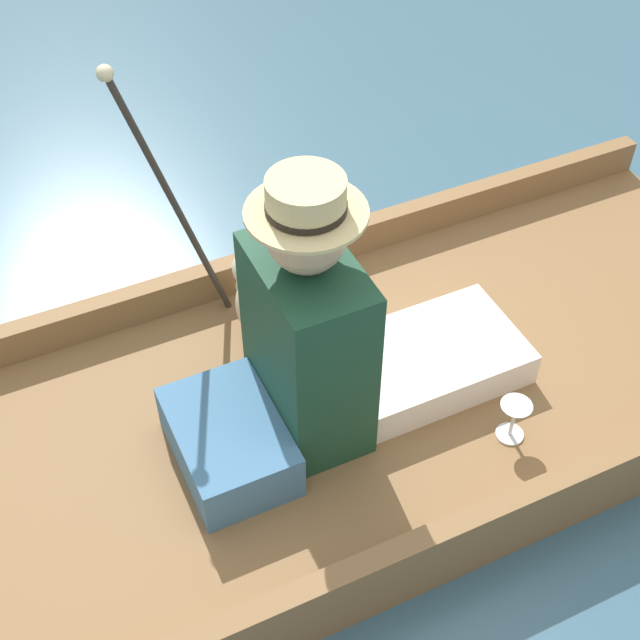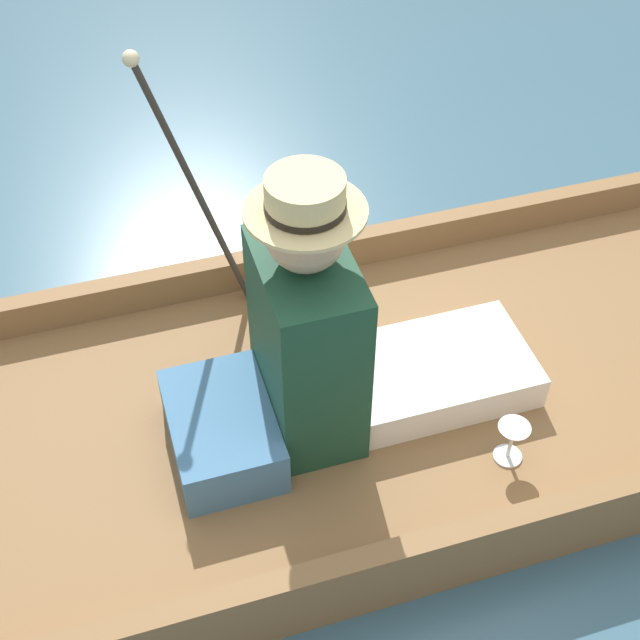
% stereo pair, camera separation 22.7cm
% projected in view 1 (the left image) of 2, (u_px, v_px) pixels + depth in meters
% --- Properties ---
extents(ground_plane, '(16.00, 16.00, 0.00)m').
position_uv_depth(ground_plane, '(370.00, 409.00, 2.69)').
color(ground_plane, '#385B70').
extents(punt_boat, '(1.18, 2.76, 0.23)m').
position_uv_depth(punt_boat, '(370.00, 395.00, 2.65)').
color(punt_boat, brown).
rests_on(punt_boat, ground_plane).
extents(seat_cushion, '(0.39, 0.27, 0.15)m').
position_uv_depth(seat_cushion, '(229.00, 441.00, 2.38)').
color(seat_cushion, teal).
rests_on(seat_cushion, punt_boat).
extents(seated_person, '(0.38, 0.80, 0.83)m').
position_uv_depth(seated_person, '(341.00, 336.00, 2.36)').
color(seated_person, white).
rests_on(seated_person, punt_boat).
extents(teddy_bear, '(0.24, 0.14, 0.34)m').
position_uv_depth(teddy_bear, '(256.00, 294.00, 2.66)').
color(teddy_bear, beige).
rests_on(teddy_bear, punt_boat).
extents(wine_glass, '(0.09, 0.09, 0.13)m').
position_uv_depth(wine_glass, '(515.00, 413.00, 2.42)').
color(wine_glass, silver).
rests_on(wine_glass, punt_boat).
extents(walking_cane, '(0.04, 0.28, 0.91)m').
position_uv_depth(walking_cane, '(164.00, 184.00, 2.43)').
color(walking_cane, '#2D2823').
rests_on(walking_cane, punt_boat).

